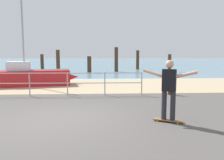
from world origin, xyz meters
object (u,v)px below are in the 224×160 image
at_px(skateboard, 168,120).
at_px(sailboat, 33,77).
at_px(bollard_short, 170,88).
at_px(seagull, 170,79).
at_px(skateboarder, 169,86).

bearing_deg(skateboard, sailboat, 127.93).
height_order(sailboat, bollard_short, sailboat).
bearing_deg(seagull, sailboat, 155.10).
bearing_deg(seagull, bollard_short, 129.71).
xyz_separation_m(skateboard, skateboarder, (0.00, 0.00, 0.95)).
bearing_deg(skateboarder, sailboat, 127.93).
bearing_deg(skateboarder, seagull, 72.86).
height_order(skateboard, bollard_short, bollard_short).
bearing_deg(skateboard, bollard_short, 73.04).
xyz_separation_m(skateboard, bollard_short, (1.26, 4.12, 0.26)).
xyz_separation_m(skateboarder, seagull, (1.27, 4.11, -0.29)).
xyz_separation_m(sailboat, skateboard, (5.73, -7.36, -0.45)).
height_order(sailboat, skateboard, sailboat).
relative_size(skateboard, bollard_short, 1.24).
height_order(skateboard, seagull, seagull).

